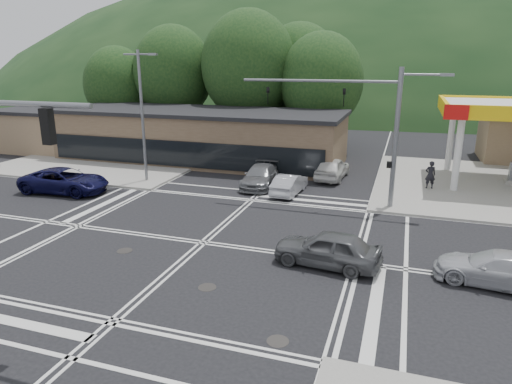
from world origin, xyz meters
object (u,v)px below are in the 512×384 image
(car_queue_a, at_px, (289,184))
(pedestrian, at_px, (430,175))
(car_grey_center, at_px, (328,249))
(car_silver_east, at_px, (498,269))
(car_queue_b, at_px, (332,168))
(car_northbound, at_px, (260,176))
(car_blue_west, at_px, (65,181))

(car_queue_a, relative_size, pedestrian, 2.16)
(car_queue_a, bearing_deg, car_grey_center, 116.53)
(car_silver_east, relative_size, car_queue_b, 0.99)
(car_grey_center, bearing_deg, car_queue_b, -165.06)
(car_queue_b, bearing_deg, car_grey_center, 102.24)
(car_northbound, bearing_deg, car_silver_east, -44.01)
(car_northbound, height_order, pedestrian, pedestrian)
(car_blue_west, distance_m, car_queue_a, 14.62)
(car_blue_west, height_order, car_queue_a, car_blue_west)
(car_northbound, bearing_deg, car_queue_a, -31.12)
(car_grey_center, height_order, car_northbound, car_grey_center)
(car_grey_center, distance_m, pedestrian, 14.28)
(car_silver_east, bearing_deg, car_grey_center, -79.04)
(car_queue_b, xyz_separation_m, pedestrian, (6.63, -1.07, 0.28))
(car_blue_west, distance_m, car_queue_b, 18.35)
(car_northbound, bearing_deg, pedestrian, 8.29)
(car_grey_center, xyz_separation_m, pedestrian, (4.48, 13.56, 0.31))
(car_grey_center, relative_size, car_silver_east, 0.97)
(car_grey_center, relative_size, car_queue_b, 0.96)
(car_blue_west, xyz_separation_m, pedestrian, (22.62, 7.93, 0.28))
(car_silver_east, relative_size, car_queue_a, 1.16)
(car_blue_west, distance_m, car_grey_center, 19.00)
(car_blue_west, xyz_separation_m, car_grey_center, (18.14, -5.63, -0.03))
(car_queue_b, bearing_deg, car_blue_west, 33.24)
(car_grey_center, relative_size, pedestrian, 2.43)
(car_grey_center, distance_m, car_northbound, 12.84)
(pedestrian, bearing_deg, car_northbound, 1.10)
(car_queue_a, xyz_separation_m, car_queue_b, (2.00, 4.74, 0.14))
(car_blue_west, xyz_separation_m, car_queue_b, (15.99, 9.00, 0.00))
(car_queue_a, distance_m, car_northbound, 2.64)
(car_grey_center, xyz_separation_m, car_silver_east, (6.50, 0.33, -0.09))
(car_blue_west, xyz_separation_m, car_silver_east, (24.64, -5.30, -0.12))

